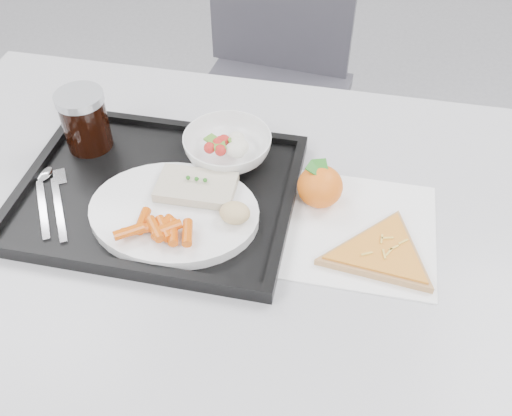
% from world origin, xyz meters
% --- Properties ---
extents(table, '(1.20, 0.80, 0.75)m').
position_xyz_m(table, '(0.00, 0.30, 0.68)').
color(table, '#ABABAE').
rests_on(table, ground).
extents(chair, '(0.46, 0.46, 0.93)m').
position_xyz_m(chair, '(-0.07, 1.10, 0.54)').
color(chair, '#37363D').
rests_on(chair, ground).
extents(tray, '(0.45, 0.35, 0.03)m').
position_xyz_m(tray, '(-0.12, 0.32, 0.76)').
color(tray, black).
rests_on(tray, table).
extents(dinner_plate, '(0.27, 0.27, 0.02)m').
position_xyz_m(dinner_plate, '(-0.08, 0.27, 0.77)').
color(dinner_plate, white).
rests_on(dinner_plate, tray).
extents(fish_fillet, '(0.13, 0.08, 0.02)m').
position_xyz_m(fish_fillet, '(-0.05, 0.32, 0.79)').
color(fish_fillet, beige).
rests_on(fish_fillet, dinner_plate).
extents(bread_roll, '(0.05, 0.05, 0.03)m').
position_xyz_m(bread_roll, '(0.02, 0.27, 0.80)').
color(bread_roll, '#E0B57E').
rests_on(bread_roll, dinner_plate).
extents(salad_bowl, '(0.15, 0.15, 0.05)m').
position_xyz_m(salad_bowl, '(-0.03, 0.43, 0.79)').
color(salad_bowl, white).
rests_on(salad_bowl, tray).
extents(cola_glass, '(0.08, 0.08, 0.11)m').
position_xyz_m(cola_glass, '(-0.28, 0.41, 0.82)').
color(cola_glass, black).
rests_on(cola_glass, tray).
extents(cutlery, '(0.12, 0.16, 0.01)m').
position_xyz_m(cutlery, '(-0.29, 0.28, 0.77)').
color(cutlery, silver).
rests_on(cutlery, tray).
extents(napkin, '(0.25, 0.24, 0.00)m').
position_xyz_m(napkin, '(0.21, 0.32, 0.75)').
color(napkin, white).
rests_on(napkin, table).
extents(tangerine, '(0.08, 0.08, 0.07)m').
position_xyz_m(tangerine, '(0.14, 0.37, 0.79)').
color(tangerine, orange).
rests_on(tangerine, napkin).
extents(pizza_slice, '(0.27, 0.27, 0.02)m').
position_xyz_m(pizza_slice, '(0.25, 0.27, 0.76)').
color(pizza_slice, tan).
rests_on(pizza_slice, napkin).
extents(carrot_pile, '(0.12, 0.07, 0.02)m').
position_xyz_m(carrot_pile, '(-0.08, 0.22, 0.80)').
color(carrot_pile, '#D5510A').
rests_on(carrot_pile, dinner_plate).
extents(salad_contents, '(0.08, 0.06, 0.02)m').
position_xyz_m(salad_contents, '(-0.02, 0.42, 0.80)').
color(salad_contents, red).
rests_on(salad_contents, salad_bowl).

